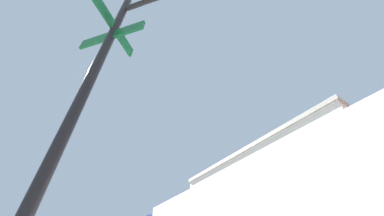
# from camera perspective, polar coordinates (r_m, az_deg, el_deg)

# --- Properties ---
(traffic_signal_near) EXTENTS (2.62, 2.11, 5.61)m
(traffic_signal_near) POSITION_cam_1_polar(r_m,az_deg,el_deg) (2.86, -2.96, 21.96)
(traffic_signal_near) COLOR black
(traffic_signal_near) RESTS_ON ground_plane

